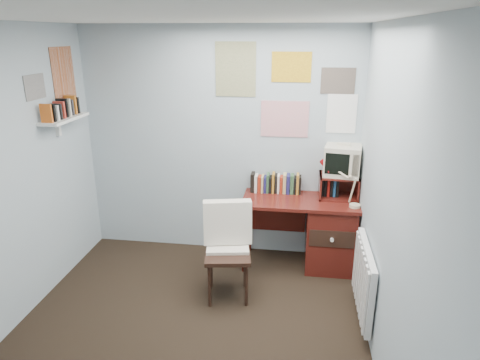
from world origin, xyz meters
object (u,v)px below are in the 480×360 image
Objects in this scene: tv_riser at (338,186)px; desk_chair at (228,255)px; desk_lamp at (356,189)px; radiator at (364,280)px; wall_shelf at (64,119)px; crt_tv at (343,159)px; desk at (324,232)px.

desk_chair is at bearing -141.77° from tv_riser.
radiator is (0.02, -0.79, -0.54)m from desk_lamp.
desk_lamp is at bearing 4.83° from wall_shelf.
wall_shelf is (-2.84, -0.24, 0.66)m from desk_lamp.
wall_shelf is at bearing 159.36° from desk_chair.
wall_shelf reaches higher than tv_riser.
crt_tv is at bearing 10.64° from wall_shelf.
desk_chair reaches higher than radiator.
radiator is (0.15, -1.06, -0.76)m from crt_tv.
desk_lamp is 0.30m from tv_riser.
tv_riser reaches higher than radiator.
desk is 1.17m from desk_chair.
desk_chair is 1.42m from desk_lamp.
desk_lamp is at bearing 91.45° from radiator.
desk_chair is (-0.92, -0.71, 0.04)m from desk.
desk is 3.00× the size of tv_riser.
desk_chair is at bearing -135.91° from desk_lamp.
desk_lamp is (1.19, 0.57, 0.51)m from desk_chair.
desk_chair is at bearing -132.60° from crt_tv.
desk is at bearing 28.31° from desk_chair.
crt_tv reaches higher than tv_riser.
crt_tv is (0.14, 0.13, 0.77)m from desk.
desk_lamp is at bearing -55.87° from crt_tv.
wall_shelf is at bearing -171.60° from desk.
desk_chair is at bearing -142.42° from desk.
radiator is at bearing -72.76° from desk.
desk is at bearing 171.01° from desk_lamp.
crt_tv is (0.02, 0.02, 0.29)m from tv_riser.
desk_lamp is at bearing -27.49° from desk.
tv_riser is at bearing 99.28° from radiator.
desk_chair is at bearing 169.79° from radiator.
tv_riser is at bearing 139.45° from desk_lamp.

